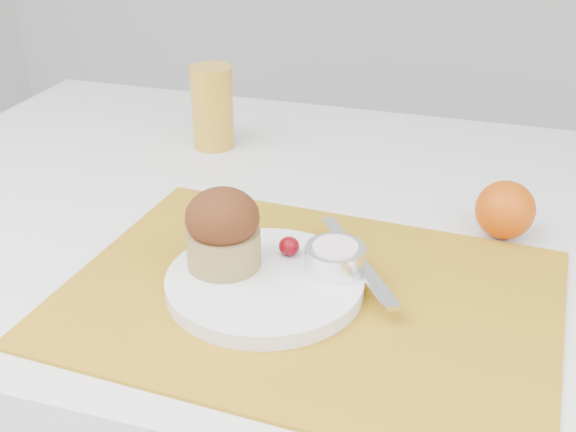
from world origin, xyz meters
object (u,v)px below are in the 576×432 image
(orange, at_px, (505,210))
(muffin, at_px, (223,230))
(plate, at_px, (265,283))
(juice_glass, at_px, (212,107))

(orange, xyz_separation_m, muffin, (-0.28, -0.19, 0.03))
(orange, bearing_deg, muffin, -145.54)
(muffin, bearing_deg, plate, -10.87)
(orange, height_order, muffin, muffin)
(plate, bearing_deg, muffin, 169.13)
(plate, height_order, muffin, muffin)
(plate, xyz_separation_m, juice_glass, (-0.20, 0.36, 0.05))
(juice_glass, bearing_deg, orange, -20.10)
(plate, height_order, orange, orange)
(orange, relative_size, muffin, 0.78)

